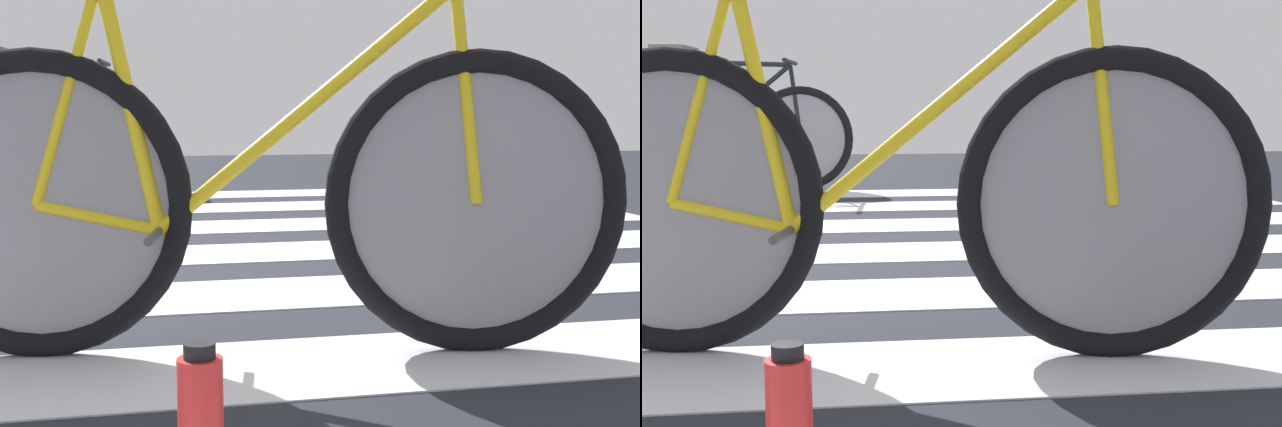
# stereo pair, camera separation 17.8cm
# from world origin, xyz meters

# --- Properties ---
(ground) EXTENTS (18.00, 14.00, 0.02)m
(ground) POSITION_xyz_m (0.00, 0.00, 0.01)
(ground) COLOR #22262E
(crosswalk_markings) EXTENTS (5.48, 5.75, 0.00)m
(crosswalk_markings) POSITION_xyz_m (-0.02, -0.29, 0.02)
(crosswalk_markings) COLOR silver
(crosswalk_markings) RESTS_ON ground
(bicycle_1_of_2) EXTENTS (1.72, 0.54, 0.93)m
(bicycle_1_of_2) POSITION_xyz_m (0.21, -1.30, 0.41)
(bicycle_1_of_2) COLOR black
(bicycle_1_of_2) RESTS_ON ground
(bicycle_2_of_2) EXTENTS (1.74, 0.52, 0.93)m
(bicycle_2_of_2) POSITION_xyz_m (-0.74, 2.69, 0.41)
(bicycle_2_of_2) COLOR black
(bicycle_2_of_2) RESTS_ON ground
(water_bottle) EXTENTS (0.07, 0.07, 0.23)m
(water_bottle) POSITION_xyz_m (0.03, -1.99, 0.13)
(water_bottle) COLOR red
(water_bottle) RESTS_ON ground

